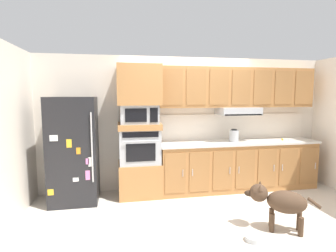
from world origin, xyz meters
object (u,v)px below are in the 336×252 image
object	(u,v)px
built_in_oven	(139,146)
dog_food_bowl	(253,238)
refrigerator	(74,150)
electric_kettle	(234,136)
dog	(280,201)
screwdriver	(283,139)
microwave	(139,114)

from	to	relation	value
built_in_oven	dog_food_bowl	distance (m)	2.35
refrigerator	electric_kettle	size ratio (longest dim) A/B	7.33
refrigerator	built_in_oven	size ratio (longest dim) A/B	2.51
dog	electric_kettle	bearing A→B (deg)	-61.98
refrigerator	built_in_oven	world-z (taller)	refrigerator
screwdriver	dog	bearing A→B (deg)	-124.30
refrigerator	screwdriver	size ratio (longest dim) A/B	10.68
refrigerator	dog_food_bowl	xyz separation A→B (m)	(2.35, -1.71, -0.85)
built_in_oven	screwdriver	xyz separation A→B (m)	(2.78, -0.04, 0.03)
built_in_oven	microwave	bearing A→B (deg)	-0.77
microwave	electric_kettle	size ratio (longest dim) A/B	2.68
microwave	dog	distance (m)	2.57
electric_kettle	screwdriver	bearing A→B (deg)	0.61
microwave	dog_food_bowl	world-z (taller)	microwave
screwdriver	electric_kettle	size ratio (longest dim) A/B	0.69
built_in_oven	electric_kettle	xyz separation A→B (m)	(1.76, -0.05, 0.13)
refrigerator	dog	xyz separation A→B (m)	(2.82, -1.52, -0.48)
refrigerator	electric_kettle	bearing A→B (deg)	0.41
microwave	dog_food_bowl	size ratio (longest dim) A/B	3.22
refrigerator	microwave	bearing A→B (deg)	3.53
built_in_oven	dog_food_bowl	xyz separation A→B (m)	(1.25, -1.78, -0.87)
built_in_oven	dog	xyz separation A→B (m)	(1.72, -1.59, -0.50)
electric_kettle	dog_food_bowl	size ratio (longest dim) A/B	1.20
refrigerator	dog	size ratio (longest dim) A/B	2.07
built_in_oven	refrigerator	bearing A→B (deg)	-176.47
dog	dog_food_bowl	world-z (taller)	dog
screwdriver	dog	size ratio (longest dim) A/B	0.19
screwdriver	dog_food_bowl	world-z (taller)	screwdriver
dog	built_in_oven	bearing A→B (deg)	-13.33
refrigerator	dog_food_bowl	bearing A→B (deg)	-36.12
refrigerator	electric_kettle	xyz separation A→B (m)	(2.85, 0.02, 0.15)
screwdriver	dog_food_bowl	bearing A→B (deg)	-131.14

